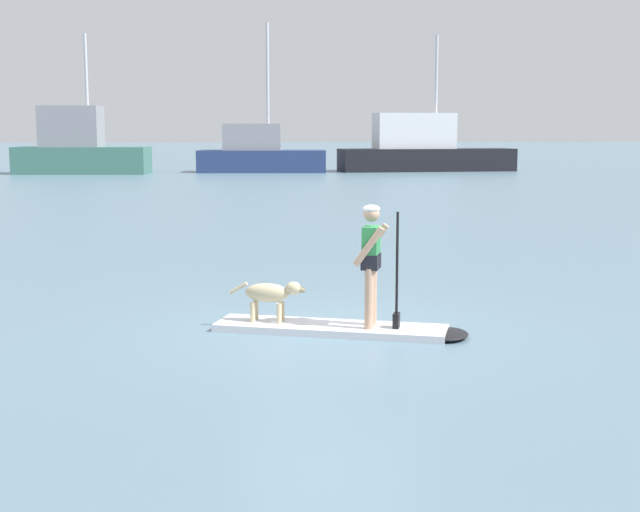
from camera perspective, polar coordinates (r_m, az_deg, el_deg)
ground_plane at (r=11.96m, az=0.70°, el=-4.95°), size 400.00×400.00×0.00m
paddleboard at (r=11.90m, az=1.77°, el=-4.76°), size 3.47×1.94×0.10m
person_paddler at (r=11.66m, az=3.42°, el=-0.05°), size 0.68×0.59×1.64m
dog at (r=12.06m, az=-3.23°, el=-2.49°), size 1.04×0.47×0.57m
moored_boat_outer at (r=57.96m, az=-15.41°, el=6.74°), size 8.61×4.03×8.74m
moored_boat_far_starboard at (r=58.39m, az=-3.97°, el=6.65°), size 8.69×4.12×9.66m
moored_boat_center at (r=60.13m, az=6.66°, el=6.88°), size 11.91×3.31×9.04m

